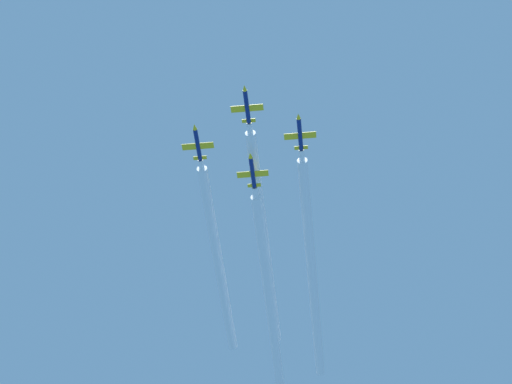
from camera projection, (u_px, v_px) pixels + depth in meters
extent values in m
cylinder|color=navy|center=(247.00, 107.00, 235.05)|extent=(1.11, 9.61, 1.11)
cone|color=yellow|center=(244.00, 88.00, 231.40)|extent=(1.06, 1.62, 1.06)
ellipsoid|color=#332D14|center=(246.00, 98.00, 234.03)|extent=(0.61, 2.22, 0.50)
cube|color=yellow|center=(247.00, 108.00, 235.29)|extent=(8.09, 1.92, 0.12)
cube|color=yellow|center=(249.00, 121.00, 237.88)|extent=(3.44, 1.11, 0.12)
cube|color=yellow|center=(249.00, 117.00, 238.90)|extent=(0.10, 1.31, 1.72)
cylinder|color=black|center=(249.00, 123.00, 238.33)|extent=(0.83, 0.61, 0.83)
cylinder|color=navy|center=(300.00, 134.00, 238.52)|extent=(1.11, 9.61, 1.11)
cone|color=yellow|center=(298.00, 116.00, 234.87)|extent=(1.06, 1.62, 1.06)
ellipsoid|color=#332D14|center=(299.00, 126.00, 237.51)|extent=(0.61, 2.22, 0.50)
cube|color=yellow|center=(300.00, 136.00, 238.77)|extent=(8.09, 1.92, 0.12)
cube|color=yellow|center=(301.00, 148.00, 241.35)|extent=(3.44, 1.11, 0.12)
cube|color=yellow|center=(301.00, 144.00, 242.37)|extent=(0.10, 1.31, 1.72)
cylinder|color=black|center=(301.00, 150.00, 241.81)|extent=(0.83, 0.61, 0.83)
cylinder|color=navy|center=(198.00, 144.00, 240.27)|extent=(1.11, 9.61, 1.11)
cone|color=yellow|center=(195.00, 127.00, 236.62)|extent=(1.06, 1.62, 1.06)
ellipsoid|color=#332D14|center=(197.00, 137.00, 239.25)|extent=(0.61, 2.22, 0.50)
cube|color=yellow|center=(198.00, 146.00, 240.51)|extent=(8.09, 1.92, 0.12)
cube|color=yellow|center=(200.00, 158.00, 243.10)|extent=(3.44, 1.11, 0.12)
cube|color=yellow|center=(200.00, 154.00, 244.12)|extent=(0.10, 1.31, 1.72)
cylinder|color=black|center=(200.00, 160.00, 243.55)|extent=(0.83, 0.61, 0.83)
cylinder|color=navy|center=(253.00, 172.00, 243.28)|extent=(1.11, 9.61, 1.11)
cone|color=yellow|center=(250.00, 155.00, 239.63)|extent=(1.06, 1.62, 1.06)
ellipsoid|color=#332D14|center=(252.00, 165.00, 242.26)|extent=(0.61, 2.22, 0.50)
cube|color=yellow|center=(253.00, 174.00, 243.53)|extent=(8.09, 1.92, 0.12)
cube|color=yellow|center=(254.00, 185.00, 246.11)|extent=(3.44, 1.11, 0.12)
cube|color=yellow|center=(254.00, 182.00, 247.13)|extent=(0.10, 1.31, 1.72)
cylinder|color=black|center=(254.00, 187.00, 246.57)|extent=(0.83, 0.61, 0.83)
cylinder|color=white|center=(262.00, 224.00, 260.77)|extent=(1.45, 68.93, 1.45)
cylinder|color=white|center=(265.00, 245.00, 266.14)|extent=(2.76, 79.27, 2.76)
cylinder|color=white|center=(310.00, 255.00, 266.22)|extent=(1.45, 75.00, 1.45)
cylinder|color=white|center=(312.00, 277.00, 272.07)|extent=(2.76, 86.25, 2.76)
cylinder|color=white|center=(216.00, 246.00, 263.60)|extent=(1.45, 61.59, 1.45)
cylinder|color=white|center=(219.00, 265.00, 268.41)|extent=(2.76, 70.83, 2.76)
cylinder|color=white|center=(267.00, 285.00, 270.28)|extent=(1.45, 72.87, 1.45)
cylinder|color=white|center=(270.00, 305.00, 275.97)|extent=(2.76, 83.80, 2.76)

